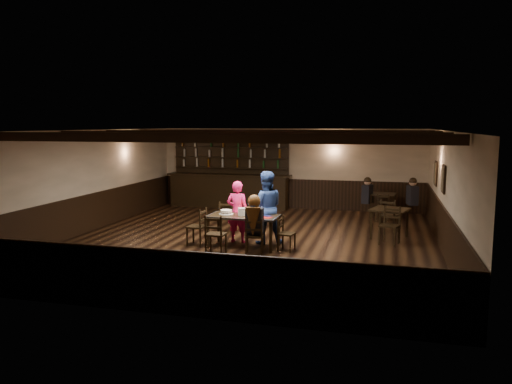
% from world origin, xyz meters
% --- Properties ---
extents(ground, '(10.00, 10.00, 0.00)m').
position_xyz_m(ground, '(0.00, 0.00, 0.00)').
color(ground, black).
rests_on(ground, ground).
extents(room_shell, '(9.02, 10.02, 2.71)m').
position_xyz_m(room_shell, '(0.01, 0.04, 1.75)').
color(room_shell, beige).
rests_on(room_shell, ground).
extents(dining_table, '(1.66, 0.88, 0.75)m').
position_xyz_m(dining_table, '(0.02, -0.68, 0.68)').
color(dining_table, black).
rests_on(dining_table, ground).
extents(chair_near_left, '(0.42, 0.40, 0.89)m').
position_xyz_m(chair_near_left, '(-0.39, -1.53, 0.52)').
color(chair_near_left, black).
rests_on(chair_near_left, ground).
extents(chair_near_right, '(0.45, 0.43, 0.84)m').
position_xyz_m(chair_near_right, '(0.45, -1.36, 0.49)').
color(chair_near_right, black).
rests_on(chair_near_right, ground).
extents(chair_end_left, '(0.41, 0.43, 0.89)m').
position_xyz_m(chair_end_left, '(-1.03, -0.78, 0.52)').
color(chair_end_left, black).
rests_on(chair_end_left, ground).
extents(chair_end_right, '(0.40, 0.41, 0.78)m').
position_xyz_m(chair_end_right, '(0.98, -0.74, 0.45)').
color(chair_end_right, black).
rests_on(chair_end_right, ground).
extents(chair_far_pushed, '(0.45, 0.44, 0.83)m').
position_xyz_m(chair_far_pushed, '(-0.85, 0.63, 0.49)').
color(chair_far_pushed, black).
rests_on(chair_far_pushed, ground).
extents(woman_pink, '(0.57, 0.39, 1.50)m').
position_xyz_m(woman_pink, '(-0.26, -0.25, 0.75)').
color(woman_pink, '#E51F91').
rests_on(woman_pink, ground).
extents(man_blue, '(1.01, 0.90, 1.75)m').
position_xyz_m(man_blue, '(0.42, -0.19, 0.87)').
color(man_blue, navy).
rests_on(man_blue, ground).
extents(seated_person, '(0.37, 0.56, 0.90)m').
position_xyz_m(seated_person, '(0.44, -1.31, 0.87)').
color(seated_person, black).
rests_on(seated_person, ground).
extents(cake, '(0.34, 0.34, 0.10)m').
position_xyz_m(cake, '(-0.42, -0.64, 0.80)').
color(cake, white).
rests_on(cake, dining_table).
extents(plate_stack_a, '(0.19, 0.19, 0.18)m').
position_xyz_m(plate_stack_a, '(-0.02, -0.69, 0.84)').
color(plate_stack_a, white).
rests_on(plate_stack_a, dining_table).
extents(plate_stack_b, '(0.15, 0.15, 0.17)m').
position_xyz_m(plate_stack_b, '(0.27, -0.59, 0.84)').
color(plate_stack_b, white).
rests_on(plate_stack_b, dining_table).
extents(tea_light, '(0.05, 0.05, 0.06)m').
position_xyz_m(tea_light, '(0.07, -0.55, 0.78)').
color(tea_light, '#A5A8AD').
rests_on(tea_light, dining_table).
extents(salt_shaker, '(0.04, 0.04, 0.10)m').
position_xyz_m(salt_shaker, '(0.31, -0.78, 0.80)').
color(salt_shaker, silver).
rests_on(salt_shaker, dining_table).
extents(pepper_shaker, '(0.04, 0.04, 0.09)m').
position_xyz_m(pepper_shaker, '(0.37, -0.80, 0.80)').
color(pepper_shaker, '#A5A8AD').
rests_on(pepper_shaker, dining_table).
extents(drink_glass, '(0.08, 0.08, 0.12)m').
position_xyz_m(drink_glass, '(0.35, -0.61, 0.81)').
color(drink_glass, silver).
rests_on(drink_glass, dining_table).
extents(menu_red, '(0.38, 0.31, 0.00)m').
position_xyz_m(menu_red, '(0.54, -0.80, 0.75)').
color(menu_red, maroon).
rests_on(menu_red, dining_table).
extents(menu_blue, '(0.32, 0.28, 0.00)m').
position_xyz_m(menu_blue, '(0.54, -0.61, 0.75)').
color(menu_blue, '#0E1546').
rests_on(menu_blue, dining_table).
extents(bar_counter, '(4.29, 0.70, 2.20)m').
position_xyz_m(bar_counter, '(-2.05, 4.72, 0.73)').
color(bar_counter, black).
rests_on(bar_counter, ground).
extents(back_table_a, '(1.06, 1.06, 0.75)m').
position_xyz_m(back_table_a, '(3.31, 1.12, 0.65)').
color(back_table_a, black).
rests_on(back_table_a, ground).
extents(back_table_b, '(0.82, 0.82, 0.75)m').
position_xyz_m(back_table_b, '(3.11, 3.94, 0.64)').
color(back_table_b, black).
rests_on(back_table_b, ground).
extents(bg_patron_left, '(0.34, 0.44, 0.80)m').
position_xyz_m(bg_patron_left, '(2.65, 3.71, 0.87)').
color(bg_patron_left, black).
rests_on(bg_patron_left, ground).
extents(bg_patron_right, '(0.35, 0.45, 0.82)m').
position_xyz_m(bg_patron_right, '(3.97, 3.70, 0.88)').
color(bg_patron_right, black).
rests_on(bg_patron_right, ground).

